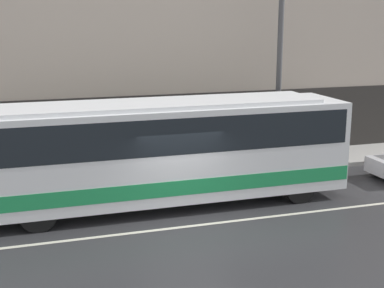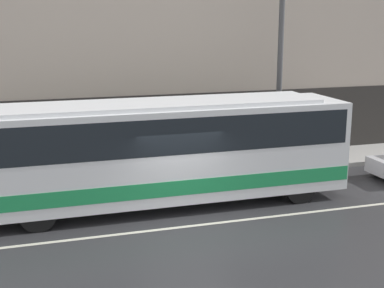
% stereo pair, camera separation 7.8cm
% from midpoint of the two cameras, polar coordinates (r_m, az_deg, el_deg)
% --- Properties ---
extents(ground_plane, '(60.00, 60.00, 0.00)m').
position_cam_midpoint_polar(ground_plane, '(15.09, -0.56, -8.79)').
color(ground_plane, '#2D2D30').
extents(sidewalk, '(60.00, 2.57, 0.17)m').
position_cam_midpoint_polar(sidewalk, '(19.91, -4.96, -3.07)').
color(sidewalk, '#A09E99').
rests_on(sidewalk, ground_plane).
extents(building_facade, '(60.00, 0.35, 11.87)m').
position_cam_midpoint_polar(building_facade, '(20.52, -6.17, 13.36)').
color(building_facade, '#B7A899').
rests_on(building_facade, ground_plane).
extents(lane_stripe, '(54.00, 0.14, 0.01)m').
position_cam_midpoint_polar(lane_stripe, '(15.09, -0.56, -8.78)').
color(lane_stripe, beige).
rests_on(lane_stripe, ground_plane).
extents(transit_bus, '(11.93, 2.53, 3.24)m').
position_cam_midpoint_polar(transit_bus, '(16.26, -4.01, -0.44)').
color(transit_bus, white).
rests_on(transit_bus, ground_plane).
extents(utility_pole_near, '(0.21, 0.21, 7.41)m').
position_cam_midpoint_polar(utility_pole_near, '(20.43, 9.18, 8.06)').
color(utility_pole_near, '#4C4C4F').
rests_on(utility_pole_near, sidewalk).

